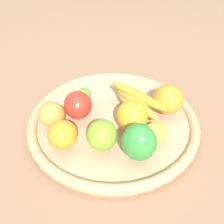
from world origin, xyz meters
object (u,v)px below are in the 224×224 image
object	(u,v)px
apple_1	(77,105)
apple_3	(100,135)
lemon_0	(153,133)
apple_0	(61,135)
orange_0	(167,99)
banana_bunch	(133,101)
apple_2	(50,115)
orange_1	(131,115)
bell_pepper	(138,142)
lime_0	(83,95)

from	to	relation	value
apple_1	apple_3	size ratio (longest dim) A/B	1.01
lemon_0	apple_0	xyz separation A→B (m)	(0.22, 0.02, 0.01)
apple_1	apple_3	bearing A→B (deg)	121.19
orange_0	banana_bunch	bearing A→B (deg)	-5.54
apple_1	apple_2	world-z (taller)	apple_1
apple_1	apple_3	world-z (taller)	same
apple_1	banana_bunch	size ratio (longest dim) A/B	0.42
orange_1	bell_pepper	size ratio (longest dim) A/B	0.85
orange_0	orange_1	size ratio (longest dim) A/B	1.03
lime_0	apple_2	xyz separation A→B (m)	(0.07, 0.10, 0.01)
apple_3	banana_bunch	bearing A→B (deg)	-120.57
lime_0	banana_bunch	size ratio (longest dim) A/B	0.23
orange_1	banana_bunch	bearing A→B (deg)	-98.02
banana_bunch	apple_0	distance (m)	0.23
apple_2	apple_1	bearing A→B (deg)	-152.45
lime_0	banana_bunch	bearing A→B (deg)	166.36
lime_0	bell_pepper	world-z (taller)	bell_pepper
apple_1	apple_2	distance (m)	0.07
orange_0	bell_pepper	bearing A→B (deg)	61.56
orange_0	bell_pepper	xyz separation A→B (m)	(0.09, 0.16, 0.01)
apple_3	apple_0	xyz separation A→B (m)	(0.09, -0.00, -0.00)
orange_1	apple_0	size ratio (longest dim) A/B	1.11
apple_3	lemon_0	xyz separation A→B (m)	(-0.13, -0.02, -0.01)
lime_0	orange_1	xyz separation A→B (m)	(-0.13, 0.11, 0.02)
banana_bunch	apple_3	bearing A→B (deg)	59.43
apple_1	banana_bunch	bearing A→B (deg)	-168.03
orange_0	bell_pepper	distance (m)	0.19
banana_bunch	lemon_0	xyz separation A→B (m)	(-0.04, 0.12, -0.00)
orange_0	apple_0	xyz separation A→B (m)	(0.27, 0.13, -0.00)
lemon_0	apple_2	distance (m)	0.26
lime_0	orange_1	size ratio (longest dim) A/B	0.53
orange_1	apple_0	bearing A→B (deg)	21.58
lime_0	apple_3	bearing A→B (deg)	107.96
bell_pepper	lime_0	bearing A→B (deg)	149.82
apple_3	apple_2	world-z (taller)	apple_3
orange_0	apple_2	world-z (taller)	orange_0
bell_pepper	apple_2	world-z (taller)	bell_pepper
apple_1	apple_0	size ratio (longest dim) A/B	1.06
banana_bunch	apple_0	xyz separation A→B (m)	(0.18, 0.14, 0.01)
banana_bunch	orange_0	xyz separation A→B (m)	(-0.09, 0.01, 0.01)
orange_0	apple_0	bearing A→B (deg)	26.30
lemon_0	bell_pepper	size ratio (longest dim) A/B	0.72
banana_bunch	bell_pepper	xyz separation A→B (m)	(-0.00, 0.17, 0.02)
apple_3	orange_0	bearing A→B (deg)	-142.41
apple_1	apple_3	distance (m)	0.13
apple_1	lemon_0	world-z (taller)	apple_1
lime_0	apple_3	distance (m)	0.19
apple_0	banana_bunch	bearing A→B (deg)	-141.57
banana_bunch	orange_0	bearing A→B (deg)	174.46
orange_1	apple_2	xyz separation A→B (m)	(0.20, -0.01, -0.01)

